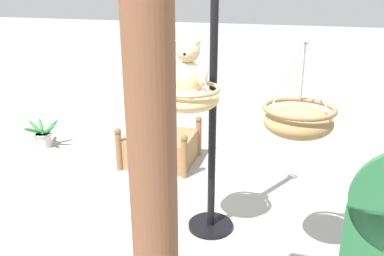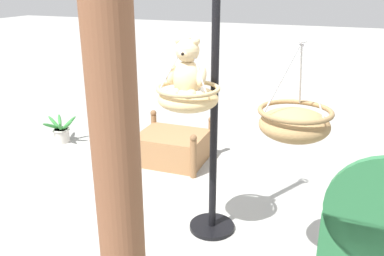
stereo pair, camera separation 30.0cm
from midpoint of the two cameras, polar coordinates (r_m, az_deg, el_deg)
The scene contains 8 objects.
ground_plane at distance 4.08m, azimuth -1.90°, elevation -14.59°, with size 40.00×40.00×0.00m, color #9E9E99.
display_pole_central at distance 3.79m, azimuth 0.54°, elevation -3.82°, with size 0.44×0.44×2.51m.
hanging_basket_with_teddy at distance 3.40m, azimuth -3.01°, elevation 4.33°, with size 0.54×0.54×0.61m.
teddy_bear at distance 3.32m, azimuth -3.21°, elevation 7.84°, with size 0.34×0.30×0.50m.
hanging_basket_left_high at distance 3.08m, azimuth 11.99°, elevation 1.10°, with size 0.54×0.54×0.72m.
greenhouse_pillar_far_back at distance 1.87m, azimuth -9.96°, elevation -11.53°, with size 0.40×0.40×2.79m.
wooden_planter_box at distance 5.47m, azimuth -6.01°, elevation -2.67°, with size 0.97×0.82×0.57m.
potted_plant_bushy_green at distance 6.40m, azimuth -21.42°, elevation -1.10°, with size 0.52×0.51×0.39m.
Camera 1 is at (-0.91, 3.24, 2.32)m, focal length 38.11 mm.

